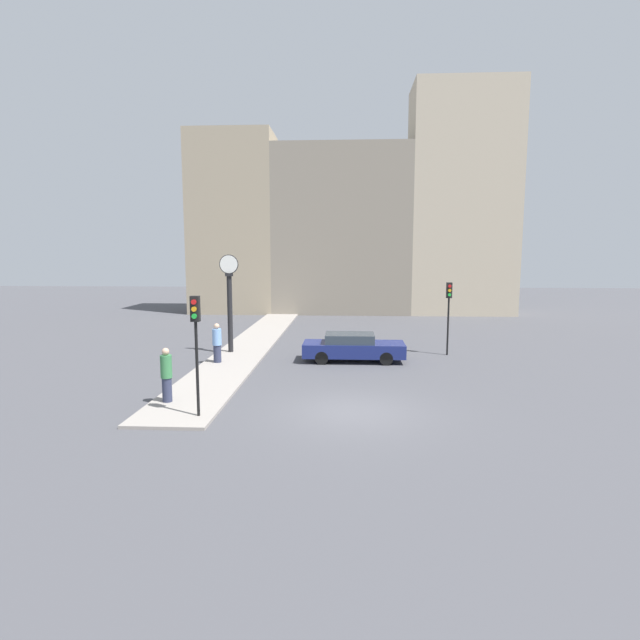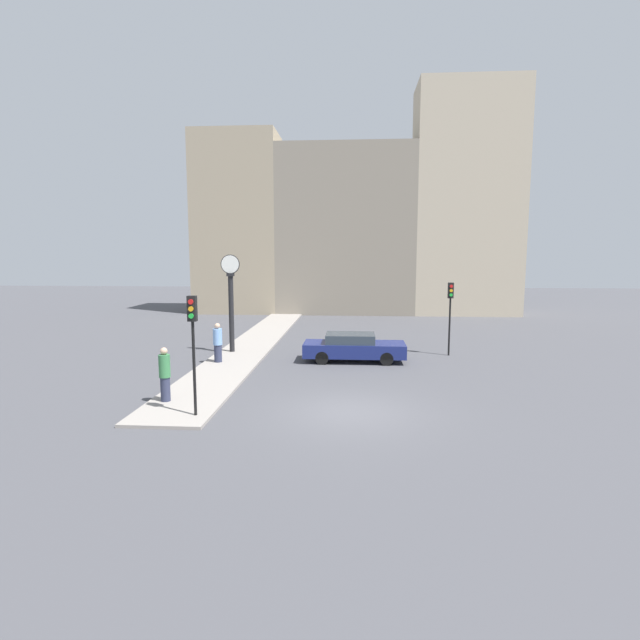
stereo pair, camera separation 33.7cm
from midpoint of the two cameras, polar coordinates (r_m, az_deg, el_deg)
ground_plane at (r=16.12m, az=4.12°, el=-10.40°), size 120.00×120.00×0.00m
sidewalk_corner at (r=28.08m, az=-7.17°, el=-2.59°), size 2.51×27.54×0.10m
building_row at (r=42.75m, az=5.12°, el=11.48°), size 26.82×5.00×18.51m
sedan_car at (r=23.26m, az=4.25°, el=-3.11°), size 4.69×1.76×1.30m
traffic_light_near at (r=15.26m, az=-13.72°, el=-1.14°), size 0.26×0.24×3.64m
traffic_light_far at (r=25.15m, az=15.04°, el=1.85°), size 0.26×0.24×3.59m
street_clock at (r=25.13m, az=-9.75°, el=2.20°), size 0.94×0.33×4.84m
pedestrian_blue_stripe at (r=22.99m, az=-11.20°, el=-2.57°), size 0.41×0.41×1.78m
pedestrian_green_hoodie at (r=17.33m, az=-16.78°, el=-5.97°), size 0.37×0.37×1.81m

